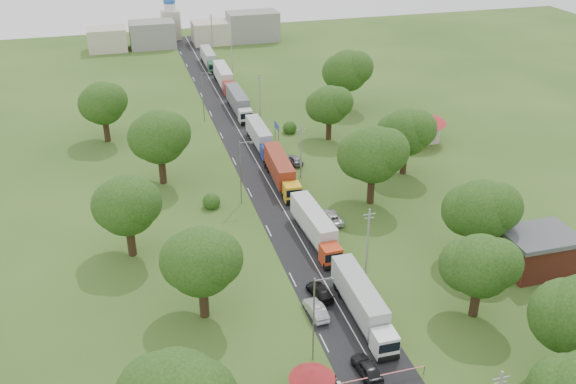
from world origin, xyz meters
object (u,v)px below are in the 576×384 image
object	(u,v)px
car_lane_front	(367,368)
car_lane_mid	(316,310)
boom_barrier	(369,378)
info_sign	(277,129)
truck_0	(362,302)
guard_booth	(312,380)

from	to	relation	value
car_lane_front	car_lane_mid	distance (m)	10.41
boom_barrier	car_lane_front	xyz separation A→B (m)	(0.36, 1.50, -0.12)
info_sign	truck_0	bearing A→B (deg)	-93.95
guard_booth	info_sign	xyz separation A→B (m)	(12.40, 60.00, 0.84)
info_sign	car_lane_front	distance (m)	58.87
car_lane_front	car_lane_mid	xyz separation A→B (m)	(-2.00, 10.22, -0.03)
boom_barrier	car_lane_mid	xyz separation A→B (m)	(-1.64, 11.72, -0.15)
boom_barrier	guard_booth	bearing A→B (deg)	-179.99
truck_0	car_lane_front	distance (m)	8.94
info_sign	truck_0	size ratio (longest dim) A/B	0.28
truck_0	car_lane_mid	xyz separation A→B (m)	(-4.74, 1.82, -1.40)
info_sign	car_lane_front	bearing A→B (deg)	-96.05
info_sign	car_lane_mid	distance (m)	49.02
guard_booth	car_lane_mid	distance (m)	12.53
car_lane_mid	boom_barrier	bearing A→B (deg)	93.74
car_lane_mid	guard_booth	bearing A→B (deg)	66.06
guard_booth	car_lane_front	xyz separation A→B (m)	(6.20, 1.50, -1.39)
guard_booth	car_lane_front	size ratio (longest dim) A/B	0.97
boom_barrier	truck_0	distance (m)	10.45
truck_0	info_sign	bearing A→B (deg)	86.05
car_lane_front	car_lane_mid	size ratio (longest dim) A/B	1.00
boom_barrier	guard_booth	size ratio (longest dim) A/B	2.10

